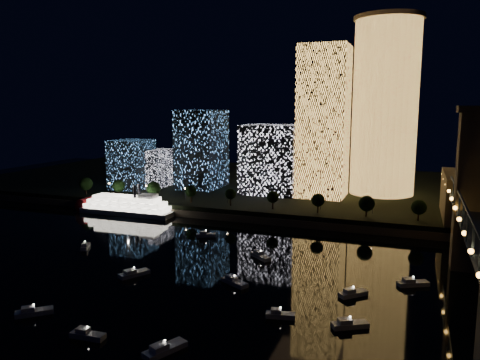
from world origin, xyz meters
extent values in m
plane|color=black|center=(0.00, 0.00, 0.00)|extent=(520.00, 520.00, 0.00)
cube|color=black|center=(0.00, 160.00, 2.50)|extent=(420.00, 160.00, 5.00)
cube|color=#6B5E4C|center=(0.00, 82.00, 1.50)|extent=(420.00, 6.00, 3.00)
cylinder|color=#EEAA4C|center=(31.83, 143.93, 48.32)|extent=(32.00, 32.00, 86.63)
cylinder|color=#6B5E4C|center=(31.83, 143.93, 92.63)|extent=(34.00, 34.00, 2.00)
cube|color=#EEAA4C|center=(4.19, 126.36, 41.98)|extent=(23.25, 23.25, 73.96)
cube|color=white|center=(-22.21, 125.80, 22.68)|extent=(28.74, 24.32, 35.37)
cube|color=#5BA2F8|center=(-63.37, 129.01, 26.39)|extent=(21.39, 27.81, 42.79)
cube|color=white|center=(-92.75, 120.32, 15.48)|extent=(20.96, 19.06, 20.96)
cube|color=#5BA2F8|center=(-98.30, 112.43, 18.28)|extent=(18.98, 20.87, 26.57)
cube|color=#6B5E4C|center=(65.00, 50.00, 24.00)|extent=(11.00, 9.00, 48.00)
cube|color=#17254B|center=(60.00, 0.00, 25.00)|extent=(0.50, 150.00, 0.50)
cube|color=#6B5E4C|center=(65.00, 100.00, 11.50)|extent=(12.00, 40.00, 23.00)
cube|color=#17254B|center=(60.00, 12.00, 21.50)|extent=(0.50, 0.50, 7.00)
cube|color=#17254B|center=(60.00, 36.00, 21.50)|extent=(0.50, 0.50, 7.00)
cube|color=#17254B|center=(60.00, 60.00, 21.50)|extent=(0.50, 0.50, 7.00)
sphere|color=#FFA538|center=(59.50, 0.00, 19.80)|extent=(1.20, 1.20, 1.20)
sphere|color=#FFA538|center=(59.50, 45.00, 19.80)|extent=(1.20, 1.20, 1.20)
sphere|color=#FFA538|center=(59.50, 90.00, 19.80)|extent=(1.20, 1.20, 1.20)
cube|color=silver|center=(-76.87, 75.23, 1.14)|extent=(45.90, 11.09, 2.29)
cube|color=white|center=(-76.87, 75.23, 3.34)|extent=(42.07, 10.09, 2.10)
cube|color=white|center=(-76.87, 75.23, 5.43)|extent=(38.25, 9.08, 2.10)
cube|color=white|center=(-76.87, 75.23, 7.53)|extent=(32.51, 8.05, 2.10)
cube|color=silver|center=(-65.43, 75.39, 9.34)|extent=(7.70, 5.82, 1.72)
cylinder|color=black|center=(-71.12, 73.40, 11.44)|extent=(1.33, 1.33, 5.72)
cylinder|color=black|center=(-71.17, 77.22, 11.44)|extent=(1.33, 1.33, 5.72)
cylinder|color=maroon|center=(-99.75, 74.93, 2.86)|extent=(6.79, 8.67, 6.67)
cube|color=silver|center=(-28.77, 7.72, 0.60)|extent=(7.09, 9.48, 1.20)
cube|color=silver|center=(-29.45, 6.52, 1.70)|extent=(3.67, 3.99, 1.00)
sphere|color=white|center=(-28.77, 7.72, 2.60)|extent=(0.36, 0.36, 0.36)
cube|color=silver|center=(19.48, -3.88, 0.60)|extent=(7.29, 3.69, 1.20)
cube|color=silver|center=(18.46, -4.11, 1.70)|extent=(2.77, 2.30, 1.00)
sphere|color=white|center=(19.48, -3.88, 2.60)|extent=(0.36, 0.36, 0.36)
cube|color=silver|center=(-60.19, 24.79, 0.60)|extent=(4.96, 7.00, 1.20)
cube|color=silver|center=(-59.73, 23.88, 1.70)|extent=(2.63, 2.90, 1.00)
sphere|color=white|center=(-60.19, 24.79, 2.60)|extent=(0.36, 0.36, 0.36)
cube|color=silver|center=(-26.44, 53.51, 0.60)|extent=(7.91, 5.54, 1.20)
cube|color=silver|center=(-27.47, 53.01, 1.70)|extent=(3.27, 2.95, 1.00)
sphere|color=white|center=(-26.44, 53.51, 2.60)|extent=(0.36, 0.36, 0.36)
cube|color=silver|center=(1.62, -27.42, 0.60)|extent=(6.77, 9.90, 1.20)
cube|color=silver|center=(1.02, -28.71, 1.70)|extent=(3.65, 4.06, 1.00)
sphere|color=white|center=(1.62, -27.42, 2.60)|extent=(0.36, 0.36, 0.36)
cube|color=silver|center=(-17.07, -28.17, 0.60)|extent=(7.94, 3.00, 1.20)
cube|color=silver|center=(-18.24, -28.25, 1.70)|extent=(2.85, 2.20, 1.00)
sphere|color=white|center=(-17.07, -28.17, 2.60)|extent=(0.36, 0.36, 0.36)
cube|color=silver|center=(1.35, 36.44, 0.60)|extent=(8.49, 7.55, 1.20)
cube|color=silver|center=(0.33, 37.25, 1.70)|extent=(3.77, 3.64, 1.00)
sphere|color=white|center=(1.35, 36.44, 2.60)|extent=(0.36, 0.36, 0.36)
cube|color=silver|center=(34.06, 15.37, 0.60)|extent=(7.53, 7.41, 1.20)
cube|color=silver|center=(33.20, 14.54, 1.70)|extent=(3.46, 3.44, 1.00)
sphere|color=white|center=(34.06, 15.37, 2.60)|extent=(0.36, 0.36, 0.36)
cube|color=silver|center=(-36.75, -23.22, 0.60)|extent=(8.22, 7.85, 1.20)
cube|color=silver|center=(-37.70, -24.09, 1.70)|extent=(3.74, 3.69, 1.00)
sphere|color=white|center=(-36.75, -23.22, 2.60)|extent=(0.36, 0.36, 0.36)
cube|color=silver|center=(1.56, 11.96, 0.60)|extent=(9.14, 6.77, 1.20)
cube|color=silver|center=(0.40, 12.60, 1.70)|extent=(3.83, 3.52, 1.00)
sphere|color=white|center=(1.56, 11.96, 2.60)|extent=(0.36, 0.36, 0.36)
cube|color=silver|center=(48.88, 28.70, 0.60)|extent=(9.04, 6.62, 1.20)
cube|color=silver|center=(47.72, 28.08, 1.70)|extent=(3.78, 3.46, 1.00)
sphere|color=white|center=(48.88, 28.70, 2.60)|extent=(0.36, 0.36, 0.36)
cube|color=silver|center=(35.64, -3.05, 0.60)|extent=(8.61, 6.52, 1.20)
cube|color=silver|center=(34.55, -3.68, 1.70)|extent=(3.63, 3.36, 1.00)
sphere|color=white|center=(35.64, -3.05, 2.60)|extent=(0.36, 0.36, 0.36)
cylinder|color=black|center=(-110.00, 88.00, 7.00)|extent=(0.70, 0.70, 4.00)
sphere|color=black|center=(-110.00, 88.00, 10.50)|extent=(6.94, 6.94, 6.94)
cylinder|color=black|center=(-90.00, 88.00, 7.00)|extent=(0.70, 0.70, 4.00)
sphere|color=black|center=(-90.00, 88.00, 10.50)|extent=(6.30, 6.30, 6.30)
cylinder|color=black|center=(-70.00, 88.00, 7.00)|extent=(0.70, 0.70, 4.00)
sphere|color=black|center=(-70.00, 88.00, 10.50)|extent=(6.80, 6.80, 6.80)
cylinder|color=black|center=(-50.00, 88.00, 7.00)|extent=(0.70, 0.70, 4.00)
sphere|color=black|center=(-50.00, 88.00, 10.50)|extent=(5.53, 5.53, 5.53)
cylinder|color=black|center=(-30.00, 88.00, 7.00)|extent=(0.70, 0.70, 4.00)
sphere|color=black|center=(-30.00, 88.00, 10.50)|extent=(5.02, 5.02, 5.02)
cylinder|color=black|center=(-10.00, 88.00, 7.00)|extent=(0.70, 0.70, 4.00)
sphere|color=black|center=(-10.00, 88.00, 10.50)|extent=(5.41, 5.41, 5.41)
cylinder|color=black|center=(10.00, 88.00, 7.00)|extent=(0.70, 0.70, 4.00)
sphere|color=black|center=(10.00, 88.00, 10.50)|extent=(5.66, 5.66, 5.66)
cylinder|color=black|center=(30.00, 88.00, 7.00)|extent=(0.70, 0.70, 4.00)
sphere|color=black|center=(30.00, 88.00, 10.50)|extent=(6.57, 6.57, 6.57)
cylinder|color=black|center=(50.00, 88.00, 7.00)|extent=(0.70, 0.70, 4.00)
sphere|color=black|center=(50.00, 88.00, 10.50)|extent=(6.03, 6.03, 6.03)
cylinder|color=black|center=(-100.00, 94.00, 7.50)|extent=(0.24, 0.24, 5.00)
sphere|color=#FFCC7F|center=(-100.00, 94.00, 10.30)|extent=(0.70, 0.70, 0.70)
cylinder|color=black|center=(-78.00, 94.00, 7.50)|extent=(0.24, 0.24, 5.00)
sphere|color=#FFCC7F|center=(-78.00, 94.00, 10.30)|extent=(0.70, 0.70, 0.70)
cylinder|color=black|center=(-56.00, 94.00, 7.50)|extent=(0.24, 0.24, 5.00)
sphere|color=#FFCC7F|center=(-56.00, 94.00, 10.30)|extent=(0.70, 0.70, 0.70)
cylinder|color=black|center=(-34.00, 94.00, 7.50)|extent=(0.24, 0.24, 5.00)
sphere|color=#FFCC7F|center=(-34.00, 94.00, 10.30)|extent=(0.70, 0.70, 0.70)
cylinder|color=black|center=(-12.00, 94.00, 7.50)|extent=(0.24, 0.24, 5.00)
sphere|color=#FFCC7F|center=(-12.00, 94.00, 10.30)|extent=(0.70, 0.70, 0.70)
cylinder|color=black|center=(10.00, 94.00, 7.50)|extent=(0.24, 0.24, 5.00)
sphere|color=#FFCC7F|center=(10.00, 94.00, 10.30)|extent=(0.70, 0.70, 0.70)
cylinder|color=black|center=(32.00, 94.00, 7.50)|extent=(0.24, 0.24, 5.00)
sphere|color=#FFCC7F|center=(32.00, 94.00, 10.30)|extent=(0.70, 0.70, 0.70)
camera|label=1|loc=(47.36, -105.41, 49.94)|focal=35.00mm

